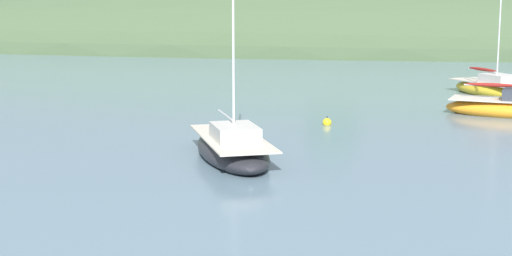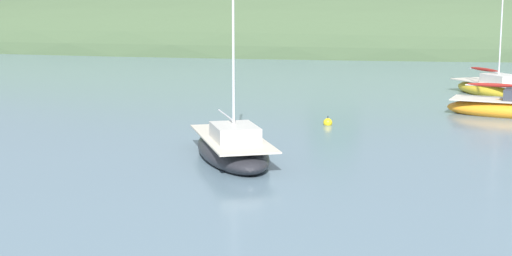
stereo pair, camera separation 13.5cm
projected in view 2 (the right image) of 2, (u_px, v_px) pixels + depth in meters
name	position (u px, v px, depth m)	size (l,w,h in m)	color
far_shoreline_hill	(350.00, 48.00, 92.99)	(150.00, 36.00, 21.72)	#425638
sailboat_cream_ketch	(232.00, 148.00, 29.84)	(5.03, 7.45, 9.99)	#232328
sailboat_red_portside	(495.00, 89.00, 48.86)	(5.60, 7.14, 10.07)	gold
mooring_buoy_channel	(328.00, 123.00, 37.78)	(0.44, 0.44, 0.54)	yellow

